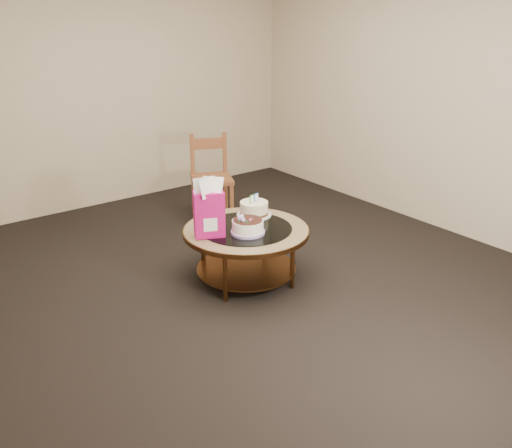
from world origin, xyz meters
TOP-DOWN VIEW (x-y plane):
  - ground at (0.00, 0.00)m, footprint 5.00×5.00m
  - room_walls at (0.00, 0.00)m, footprint 4.52×5.02m
  - coffee_table at (0.00, -0.00)m, footprint 1.02×1.02m
  - decorated_cake at (-0.06, -0.10)m, footprint 0.27×0.27m
  - cream_cake at (0.22, 0.19)m, footprint 0.30×0.30m
  - gift_bag at (-0.32, 0.04)m, footprint 0.26×0.23m
  - pillar_candle at (-0.07, 0.33)m, footprint 0.12×0.12m
  - dining_chair at (0.57, 1.39)m, footprint 0.53×0.53m

SIDE VIEW (x-z plane):
  - ground at x=0.00m, z-range 0.00..0.00m
  - coffee_table at x=0.00m, z-range 0.15..0.61m
  - dining_chair at x=0.57m, z-range 0.01..0.88m
  - pillar_candle at x=-0.07m, z-range 0.44..0.53m
  - decorated_cake at x=-0.06m, z-range 0.43..0.59m
  - cream_cake at x=0.22m, z-range 0.42..0.61m
  - gift_bag at x=-0.32m, z-range 0.46..0.92m
  - room_walls at x=0.00m, z-range 0.24..2.85m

